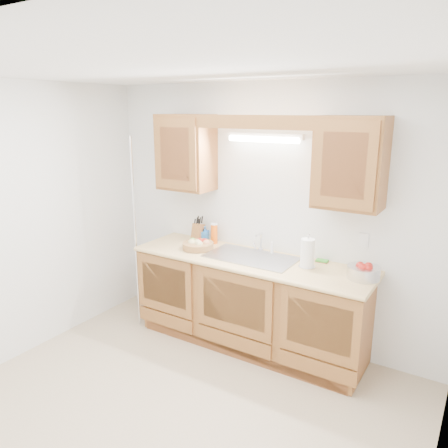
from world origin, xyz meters
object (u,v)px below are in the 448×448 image
Objects in this scene: fruit_basket at (198,245)px; paper_towel at (307,253)px; apple_bowl at (364,272)px; knife_block at (198,232)px.

paper_towel reaches higher than fruit_basket.
apple_bowl reaches higher than fruit_basket.
paper_towel is 0.92× the size of apple_bowl.
fruit_basket is 1.32× the size of knife_block.
paper_towel is at bearing 3.93° from fruit_basket.
knife_block reaches higher than apple_bowl.
apple_bowl is (0.49, -0.00, -0.07)m from paper_towel.
apple_bowl is at bearing -7.34° from knife_block.
knife_block is at bearing 174.06° from paper_towel.
knife_block reaches higher than fruit_basket.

